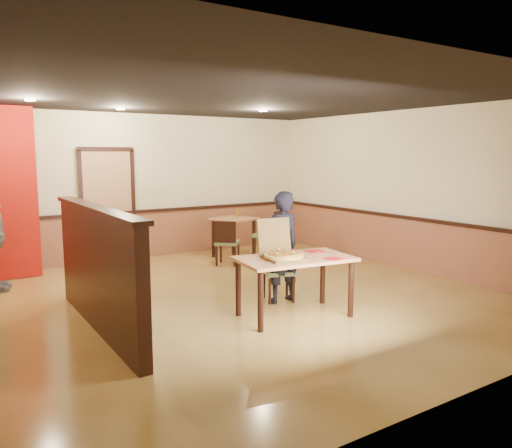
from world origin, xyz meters
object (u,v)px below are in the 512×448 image
at_px(side_table, 234,227).
at_px(condiment, 238,214).
at_px(diner, 282,247).
at_px(side_chair_right, 271,232).
at_px(diner_chair, 278,268).
at_px(pizza_box, 282,254).
at_px(main_table, 295,266).
at_px(side_chair_left, 227,241).

bearing_deg(side_table, condiment, 26.22).
bearing_deg(diner, side_chair_right, -122.63).
height_order(diner_chair, side_chair_right, side_chair_right).
xyz_separation_m(pizza_box, condiment, (1.53, 3.65, 0.03)).
height_order(side_chair_right, condiment, side_chair_right).
xyz_separation_m(diner, condiment, (1.12, 3.07, 0.08)).
bearing_deg(main_table, side_table, 78.85).
height_order(main_table, pizza_box, pizza_box).
distance_m(diner_chair, pizza_box, 0.92).
height_order(side_chair_right, diner, diner).
bearing_deg(side_chair_left, condiment, -91.38).
bearing_deg(condiment, side_chair_left, -133.39).
bearing_deg(diner, pizza_box, 53.85).
height_order(main_table, condiment, condiment).
distance_m(side_table, condiment, 0.29).
distance_m(side_chair_left, pizza_box, 3.14).
height_order(side_table, condiment, condiment).
relative_size(main_table, side_chair_left, 1.81).
xyz_separation_m(diner_chair, side_chair_left, (0.46, 2.27, 0.01)).
distance_m(side_table, pizza_box, 3.85).
bearing_deg(diner, condiment, -111.01).
distance_m(pizza_box, condiment, 3.96).
bearing_deg(side_chair_left, side_table, -87.50).
distance_m(diner_chair, side_chair_right, 2.68).
bearing_deg(pizza_box, side_chair_right, 65.70).
bearing_deg(side_chair_right, diner_chair, 21.63).
bearing_deg(side_chair_left, pizza_box, 115.17).
relative_size(main_table, condiment, 11.16).
distance_m(diner, pizza_box, 0.71).
bearing_deg(side_chair_left, diner, 120.39).
relative_size(side_chair_right, side_table, 1.06).
xyz_separation_m(side_chair_left, condiment, (0.63, 0.66, 0.39)).
height_order(side_chair_left, diner, diner).
height_order(diner, condiment, diner).
height_order(side_chair_left, condiment, condiment).
bearing_deg(pizza_box, condiment, 75.35).
bearing_deg(pizza_box, main_table, 1.02).
relative_size(main_table, pizza_box, 2.58).
height_order(diner, pizza_box, diner).
relative_size(side_table, condiment, 6.70).
bearing_deg(side_table, pizza_box, -111.28).
bearing_deg(side_chair_left, main_table, 118.45).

